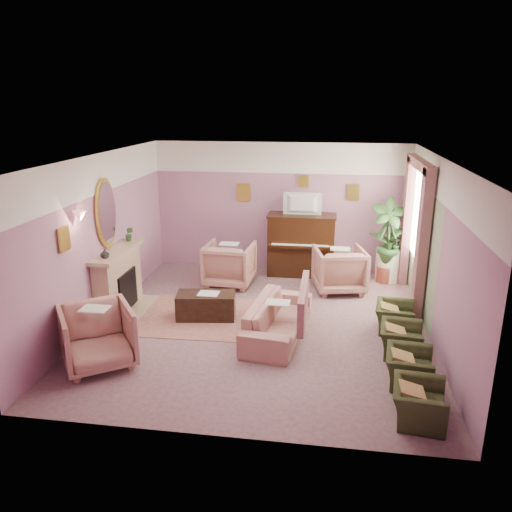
# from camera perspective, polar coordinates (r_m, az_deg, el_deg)

# --- Properties ---
(floor) EXTENTS (5.50, 6.00, 0.01)m
(floor) POSITION_cam_1_polar(r_m,az_deg,el_deg) (8.54, 0.56, -7.81)
(floor) COLOR #826067
(floor) RESTS_ON ground
(ceiling) EXTENTS (5.50, 6.00, 0.01)m
(ceiling) POSITION_cam_1_polar(r_m,az_deg,el_deg) (7.78, 0.62, 11.22)
(ceiling) COLOR white
(ceiling) RESTS_ON wall_back
(wall_back) EXTENTS (5.50, 0.02, 2.80)m
(wall_back) POSITION_cam_1_polar(r_m,az_deg,el_deg) (10.94, 2.76, 5.55)
(wall_back) COLOR gray
(wall_back) RESTS_ON floor
(wall_front) EXTENTS (5.50, 0.02, 2.80)m
(wall_front) POSITION_cam_1_polar(r_m,az_deg,el_deg) (5.27, -3.94, -7.68)
(wall_front) COLOR gray
(wall_front) RESTS_ON floor
(wall_left) EXTENTS (0.02, 6.00, 2.80)m
(wall_left) POSITION_cam_1_polar(r_m,az_deg,el_deg) (8.84, -17.37, 1.92)
(wall_left) COLOR gray
(wall_left) RESTS_ON floor
(wall_right) EXTENTS (0.02, 6.00, 2.80)m
(wall_right) POSITION_cam_1_polar(r_m,az_deg,el_deg) (8.16, 20.10, 0.40)
(wall_right) COLOR gray
(wall_right) RESTS_ON floor
(picture_rail_band) EXTENTS (5.50, 0.01, 0.65)m
(picture_rail_band) POSITION_cam_1_polar(r_m,az_deg,el_deg) (10.77, 2.84, 11.14)
(picture_rail_band) COLOR white
(picture_rail_band) RESTS_ON wall_back
(stripe_panel) EXTENTS (0.01, 3.00, 2.15)m
(stripe_panel) POSITION_cam_1_polar(r_m,az_deg,el_deg) (9.47, 18.34, 0.78)
(stripe_panel) COLOR #94A581
(stripe_panel) RESTS_ON wall_right
(fireplace_surround) EXTENTS (0.30, 1.40, 1.10)m
(fireplace_surround) POSITION_cam_1_polar(r_m,az_deg,el_deg) (9.20, -15.47, -2.89)
(fireplace_surround) COLOR tan
(fireplace_surround) RESTS_ON floor
(fireplace_inset) EXTENTS (0.18, 0.72, 0.68)m
(fireplace_inset) POSITION_cam_1_polar(r_m,az_deg,el_deg) (9.21, -14.82, -3.80)
(fireplace_inset) COLOR black
(fireplace_inset) RESTS_ON floor
(fire_ember) EXTENTS (0.06, 0.54, 0.10)m
(fire_ember) POSITION_cam_1_polar(r_m,az_deg,el_deg) (9.26, -14.51, -4.86)
(fire_ember) COLOR #E52D00
(fire_ember) RESTS_ON floor
(mantel_shelf) EXTENTS (0.40, 1.55, 0.07)m
(mantel_shelf) POSITION_cam_1_polar(r_m,az_deg,el_deg) (9.01, -15.58, 0.51)
(mantel_shelf) COLOR tan
(mantel_shelf) RESTS_ON fireplace_surround
(hearth) EXTENTS (0.55, 1.50, 0.02)m
(hearth) POSITION_cam_1_polar(r_m,az_deg,el_deg) (9.31, -14.07, -6.08)
(hearth) COLOR tan
(hearth) RESTS_ON floor
(mirror_frame) EXTENTS (0.04, 0.72, 1.20)m
(mirror_frame) POSITION_cam_1_polar(r_m,az_deg,el_deg) (8.90, -16.76, 4.74)
(mirror_frame) COLOR gold
(mirror_frame) RESTS_ON wall_left
(mirror_glass) EXTENTS (0.01, 0.60, 1.06)m
(mirror_glass) POSITION_cam_1_polar(r_m,az_deg,el_deg) (8.89, -16.61, 4.74)
(mirror_glass) COLOR silver
(mirror_glass) RESTS_ON wall_left
(sconce_shade) EXTENTS (0.20, 0.20, 0.16)m
(sconce_shade) POSITION_cam_1_polar(r_m,az_deg,el_deg) (7.91, -19.50, 4.31)
(sconce_shade) COLOR #FFA193
(sconce_shade) RESTS_ON wall_left
(piano) EXTENTS (1.40, 0.60, 1.30)m
(piano) POSITION_cam_1_polar(r_m,az_deg,el_deg) (10.78, 5.18, 1.20)
(piano) COLOR black
(piano) RESTS_ON floor
(piano_keyshelf) EXTENTS (1.30, 0.12, 0.06)m
(piano_keyshelf) POSITION_cam_1_polar(r_m,az_deg,el_deg) (10.42, 5.07, 1.04)
(piano_keyshelf) COLOR black
(piano_keyshelf) RESTS_ON piano
(piano_keys) EXTENTS (1.20, 0.08, 0.02)m
(piano_keys) POSITION_cam_1_polar(r_m,az_deg,el_deg) (10.41, 5.07, 1.25)
(piano_keys) COLOR white
(piano_keys) RESTS_ON piano
(piano_top) EXTENTS (1.45, 0.65, 0.04)m
(piano_top) POSITION_cam_1_polar(r_m,az_deg,el_deg) (10.61, 5.27, 4.63)
(piano_top) COLOR black
(piano_top) RESTS_ON piano
(television) EXTENTS (0.80, 0.12, 0.48)m
(television) POSITION_cam_1_polar(r_m,az_deg,el_deg) (10.50, 5.30, 6.11)
(television) COLOR black
(television) RESTS_ON piano
(print_back_left) EXTENTS (0.30, 0.03, 0.38)m
(print_back_left) POSITION_cam_1_polar(r_m,az_deg,el_deg) (10.95, -1.44, 7.27)
(print_back_left) COLOR gold
(print_back_left) RESTS_ON wall_back
(print_back_right) EXTENTS (0.26, 0.03, 0.34)m
(print_back_right) POSITION_cam_1_polar(r_m,az_deg,el_deg) (10.79, 11.04, 7.14)
(print_back_right) COLOR gold
(print_back_right) RESTS_ON wall_back
(print_back_mid) EXTENTS (0.22, 0.03, 0.26)m
(print_back_mid) POSITION_cam_1_polar(r_m,az_deg,el_deg) (10.76, 5.46, 8.53)
(print_back_mid) COLOR gold
(print_back_mid) RESTS_ON wall_back
(print_left_wall) EXTENTS (0.03, 0.28, 0.36)m
(print_left_wall) POSITION_cam_1_polar(r_m,az_deg,el_deg) (7.72, -21.08, 1.84)
(print_left_wall) COLOR gold
(print_left_wall) RESTS_ON wall_left
(window_blind) EXTENTS (0.03, 1.40, 1.80)m
(window_blind) POSITION_cam_1_polar(r_m,az_deg,el_deg) (9.55, 18.25, 4.81)
(window_blind) COLOR #EFE3C4
(window_blind) RESTS_ON wall_right
(curtain_left) EXTENTS (0.16, 0.34, 2.60)m
(curtain_left) POSITION_cam_1_polar(r_m,az_deg,el_deg) (8.75, 18.43, 0.99)
(curtain_left) COLOR #90585D
(curtain_left) RESTS_ON floor
(curtain_right) EXTENTS (0.16, 0.34, 2.60)m
(curtain_right) POSITION_cam_1_polar(r_m,az_deg,el_deg) (10.51, 16.83, 3.77)
(curtain_right) COLOR #90585D
(curtain_right) RESTS_ON floor
(pelmet) EXTENTS (0.16, 2.20, 0.16)m
(pelmet) POSITION_cam_1_polar(r_m,az_deg,el_deg) (9.41, 18.26, 9.95)
(pelmet) COLOR #90585D
(pelmet) RESTS_ON wall_right
(mantel_plant) EXTENTS (0.16, 0.16, 0.28)m
(mantel_plant) POSITION_cam_1_polar(r_m,az_deg,el_deg) (9.45, -14.29, 2.45)
(mantel_plant) COLOR #2B5326
(mantel_plant) RESTS_ON mantel_shelf
(mantel_vase) EXTENTS (0.16, 0.16, 0.16)m
(mantel_vase) POSITION_cam_1_polar(r_m,az_deg,el_deg) (8.54, -16.91, 0.25)
(mantel_vase) COLOR white
(mantel_vase) RESTS_ON mantel_shelf
(area_rug) EXTENTS (2.55, 1.87, 0.01)m
(area_rug) POSITION_cam_1_polar(r_m,az_deg,el_deg) (8.83, -5.32, -6.96)
(area_rug) COLOR #A1655B
(area_rug) RESTS_ON floor
(coffee_table) EXTENTS (1.06, 0.64, 0.45)m
(coffee_table) POSITION_cam_1_polar(r_m,az_deg,el_deg) (8.74, -5.73, -5.67)
(coffee_table) COLOR black
(coffee_table) RESTS_ON floor
(table_paper) EXTENTS (0.35, 0.28, 0.01)m
(table_paper) POSITION_cam_1_polar(r_m,az_deg,el_deg) (8.64, -5.45, -4.29)
(table_paper) COLOR silver
(table_paper) RESTS_ON coffee_table
(sofa) EXTENTS (0.66, 1.98, 0.80)m
(sofa) POSITION_cam_1_polar(r_m,az_deg,el_deg) (8.02, 2.52, -6.42)
(sofa) COLOR tan
(sofa) RESTS_ON floor
(sofa_throw) EXTENTS (0.10, 1.50, 0.55)m
(sofa_throw) POSITION_cam_1_polar(r_m,az_deg,el_deg) (7.92, 5.43, -5.24)
(sofa_throw) COLOR #90585D
(sofa_throw) RESTS_ON sofa
(floral_armchair_left) EXTENTS (0.94, 0.94, 0.98)m
(floral_armchair_left) POSITION_cam_1_polar(r_m,az_deg,el_deg) (10.18, -3.05, -0.67)
(floral_armchair_left) COLOR tan
(floral_armchair_left) RESTS_ON floor
(floral_armchair_right) EXTENTS (0.94, 0.94, 0.98)m
(floral_armchair_right) POSITION_cam_1_polar(r_m,az_deg,el_deg) (9.97, 9.50, -1.27)
(floral_armchair_right) COLOR tan
(floral_armchair_right) RESTS_ON floor
(floral_armchair_front) EXTENTS (0.94, 0.94, 0.98)m
(floral_armchair_front) POSITION_cam_1_polar(r_m,az_deg,el_deg) (7.45, -17.69, -8.46)
(floral_armchair_front) COLOR tan
(floral_armchair_front) RESTS_ON floor
(olive_chair_a) EXTENTS (0.49, 0.70, 0.61)m
(olive_chair_a) POSITION_cam_1_polar(r_m,az_deg,el_deg) (6.36, 18.15, -15.10)
(olive_chair_a) COLOR #333C1E
(olive_chair_a) RESTS_ON floor
(olive_chair_b) EXTENTS (0.49, 0.70, 0.61)m
(olive_chair_b) POSITION_cam_1_polar(r_m,az_deg,el_deg) (7.06, 17.10, -11.57)
(olive_chair_b) COLOR #333C1E
(olive_chair_b) RESTS_ON floor
(olive_chair_c) EXTENTS (0.49, 0.70, 0.61)m
(olive_chair_c) POSITION_cam_1_polar(r_m,az_deg,el_deg) (7.78, 16.27, -8.69)
(olive_chair_c) COLOR #333C1E
(olive_chair_c) RESTS_ON floor
(olive_chair_d) EXTENTS (0.49, 0.70, 0.61)m
(olive_chair_d) POSITION_cam_1_polar(r_m,az_deg,el_deg) (8.52, 15.58, -6.30)
(olive_chair_d) COLOR #333C1E
(olive_chair_d) RESTS_ON floor
(side_table) EXTENTS (0.52, 0.52, 0.70)m
(side_table) POSITION_cam_1_polar(r_m,az_deg,el_deg) (10.81, 14.86, -0.94)
(side_table) COLOR silver
(side_table) RESTS_ON floor
(side_plant_big) EXTENTS (0.30, 0.30, 0.34)m
(side_plant_big) POSITION_cam_1_polar(r_m,az_deg,el_deg) (10.66, 15.08, 1.72)
(side_plant_big) COLOR #2B5326
(side_plant_big) RESTS_ON side_table
(side_plant_small) EXTENTS (0.16, 0.16, 0.28)m
(side_plant_small) POSITION_cam_1_polar(r_m,az_deg,el_deg) (10.59, 15.76, 1.39)
(side_plant_small) COLOR #2B5326
(side_plant_small) RESTS_ON side_table
(palm_pot) EXTENTS (0.34, 0.34, 0.34)m
(palm_pot) POSITION_cam_1_polar(r_m,az_deg,el_deg) (10.75, 14.49, -2.01)
(palm_pot) COLOR brown
(palm_pot) RESTS_ON floor
(palm_plant) EXTENTS (0.76, 0.76, 1.44)m
(palm_plant) POSITION_cam_1_polar(r_m,az_deg,el_deg) (10.50, 14.85, 2.58)
(palm_plant) COLOR #2B5326
(palm_plant) RESTS_ON palm_pot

